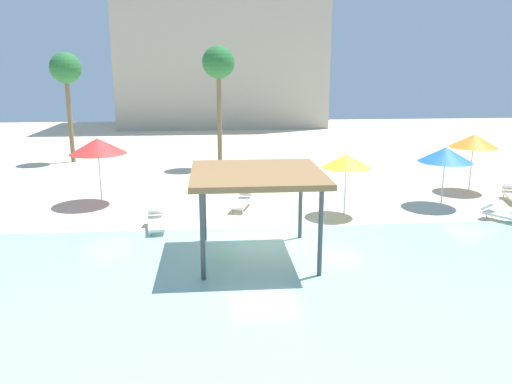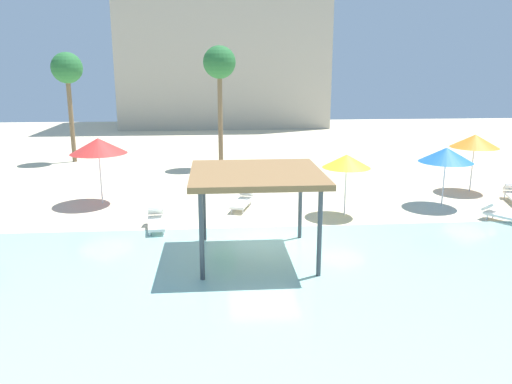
% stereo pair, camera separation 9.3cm
% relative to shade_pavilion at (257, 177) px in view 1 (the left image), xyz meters
% --- Properties ---
extents(ground_plane, '(80.00, 80.00, 0.00)m').
position_rel_shade_pavilion_xyz_m(ground_plane, '(0.39, 1.49, -2.66)').
color(ground_plane, beige).
extents(lagoon_water, '(44.00, 13.50, 0.04)m').
position_rel_shade_pavilion_xyz_m(lagoon_water, '(0.39, -3.76, -2.64)').
color(lagoon_water, '#99D1C6').
rests_on(lagoon_water, ground).
extents(shade_pavilion, '(4.08, 4.08, 2.84)m').
position_rel_shade_pavilion_xyz_m(shade_pavilion, '(0.00, 0.00, 0.00)').
color(shade_pavilion, '#42474C').
rests_on(shade_pavilion, ground).
extents(beach_umbrella_yellow_2, '(1.96, 1.96, 2.54)m').
position_rel_shade_pavilion_xyz_m(beach_umbrella_yellow_2, '(4.03, 4.48, -0.40)').
color(beach_umbrella_yellow_2, silver).
rests_on(beach_umbrella_yellow_2, ground).
extents(beach_umbrella_orange_3, '(2.29, 2.29, 2.80)m').
position_rel_shade_pavilion_xyz_m(beach_umbrella_orange_3, '(11.21, 8.01, -0.18)').
color(beach_umbrella_orange_3, silver).
rests_on(beach_umbrella_orange_3, ground).
extents(beach_umbrella_red_4, '(2.48, 2.48, 2.94)m').
position_rel_shade_pavilion_xyz_m(beach_umbrella_red_4, '(-6.36, 7.19, -0.07)').
color(beach_umbrella_red_4, silver).
rests_on(beach_umbrella_red_4, ground).
extents(beach_umbrella_blue_5, '(2.31, 2.31, 2.60)m').
position_rel_shade_pavilion_xyz_m(beach_umbrella_blue_5, '(8.66, 5.52, -0.38)').
color(beach_umbrella_blue_5, silver).
rests_on(beach_umbrella_blue_5, ground).
extents(lounge_chair_1, '(0.82, 1.95, 0.74)m').
position_rel_shade_pavilion_xyz_m(lounge_chair_1, '(-3.54, 3.23, -2.33)').
color(lounge_chair_1, white).
rests_on(lounge_chair_1, ground).
extents(lounge_chair_3, '(1.58, 1.90, 0.74)m').
position_rel_shade_pavilion_xyz_m(lounge_chair_3, '(10.04, 2.97, -2.33)').
color(lounge_chair_3, white).
rests_on(lounge_chair_3, ground).
extents(lounge_chair_4, '(1.13, 1.99, 0.74)m').
position_rel_shade_pavilion_xyz_m(lounge_chair_4, '(-0.12, 5.87, -2.33)').
color(lounge_chair_4, white).
rests_on(lounge_chair_4, ground).
extents(palm_tree_1, '(1.90, 1.90, 6.81)m').
position_rel_shade_pavilion_xyz_m(palm_tree_1, '(-10.26, 17.63, 3.02)').
color(palm_tree_1, brown).
rests_on(palm_tree_1, ground).
extents(palm_tree_2, '(1.90, 1.90, 7.14)m').
position_rel_shade_pavilion_xyz_m(palm_tree_2, '(-0.92, 15.14, 3.32)').
color(palm_tree_2, brown).
rests_on(palm_tree_2, ground).
extents(hotel_block_0, '(20.14, 11.06, 19.15)m').
position_rel_shade_pavilion_xyz_m(hotel_block_0, '(-0.24, 38.58, 6.91)').
color(hotel_block_0, '#B2A893').
rests_on(hotel_block_0, ground).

